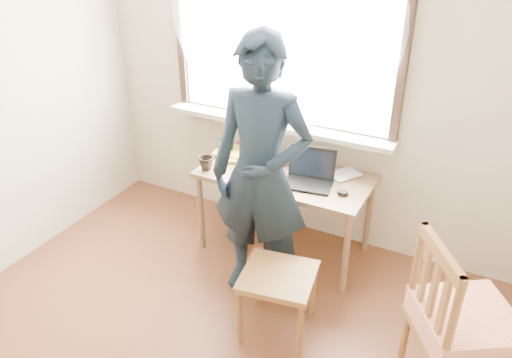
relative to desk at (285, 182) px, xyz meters
The scene contains 13 objects.
room_shell 1.76m from the desk, 91.14° to the right, with size 3.52×4.02×2.61m.
desk is the anchor object (origin of this frame).
laptop 0.24m from the desk, ahead, with size 0.37×0.32×0.23m.
mug_white 0.20m from the desk, 117.39° to the left, with size 0.11×0.11×0.09m, color white.
mug_dark 0.60m from the desk, 159.08° to the right, with size 0.11×0.11×0.10m, color black.
mouse 0.49m from the desk, 11.94° to the right, with size 0.08×0.06×0.03m, color black.
desk_clutter 0.40m from the desk, 154.91° to the left, with size 0.83×0.54×0.04m.
book_a 0.41m from the desk, 148.61° to the left, with size 0.18×0.24×0.02m, color white.
book_b 0.40m from the desk, 33.51° to the left, with size 0.16×0.22×0.02m, color white.
picture_frame 0.59m from the desk, behind, with size 0.14×0.03×0.11m.
work_chair 0.90m from the desk, 67.99° to the right, with size 0.50×0.48×0.45m.
side_chair 1.62m from the desk, 32.13° to the right, with size 0.65×0.65×1.04m.
person 0.57m from the desk, 85.18° to the right, with size 0.66×0.43×1.81m, color black.
Camera 1 is at (1.31, -1.35, 2.39)m, focal length 35.00 mm.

